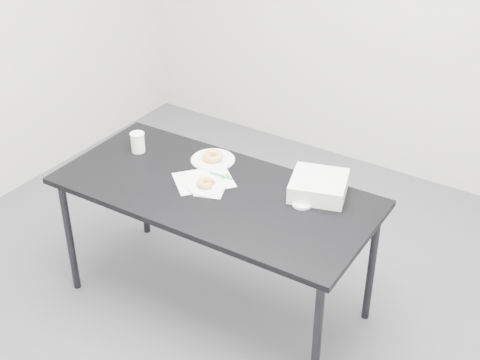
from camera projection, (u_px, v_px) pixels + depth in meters
The scene contains 13 objects.
floor at pixel (220, 301), 3.95m from camera, with size 4.00×4.00×0.00m, color #515156.
table at pixel (215, 199), 3.57m from camera, with size 1.74×0.85×0.78m.
scorecard at pixel (204, 180), 3.62m from camera, with size 0.24×0.31×0.00m, color white.
logo_patch at pixel (225, 176), 3.65m from camera, with size 0.05×0.05×0.00m, color green.
pen at pixel (221, 176), 3.65m from camera, with size 0.01×0.01×0.14m, color #0D8F7C.
napkin at pixel (210, 190), 3.53m from camera, with size 0.15×0.15×0.00m, color white.
plate_near at pixel (206, 186), 3.56m from camera, with size 0.21×0.21×0.01m, color white.
donut_near at pixel (206, 183), 3.55m from camera, with size 0.10×0.10×0.03m, color #BE763C.
plate_far at pixel (213, 160), 3.80m from camera, with size 0.25×0.25×0.01m, color white.
donut_far at pixel (213, 156), 3.79m from camera, with size 0.12×0.12×0.04m, color #BE763C.
coffee_cup at pixel (138, 142), 3.87m from camera, with size 0.08×0.08×0.12m, color white.
cup_lid at pixel (302, 204), 3.41m from camera, with size 0.10×0.10×0.01m, color white.
bakery_box at pixel (319, 186), 3.48m from camera, with size 0.28×0.28×0.09m, color silver.
Camera 1 is at (1.74, -2.44, 2.68)m, focal length 50.00 mm.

